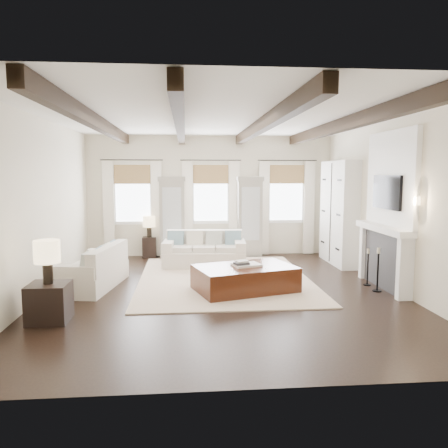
{
  "coord_description": "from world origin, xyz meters",
  "views": [
    {
      "loc": [
        -0.66,
        -7.95,
        2.2
      ],
      "look_at": [
        0.13,
        1.08,
        1.15
      ],
      "focal_mm": 35.0,
      "sensor_mm": 36.0,
      "label": 1
    }
  ],
  "objects": [
    {
      "name": "lamp_front",
      "position": [
        -2.71,
        -1.42,
        1.02
      ],
      "size": [
        0.38,
        0.38,
        0.65
      ],
      "color": "black",
      "rests_on": "side_table_front"
    },
    {
      "name": "sofa_left",
      "position": [
        -2.43,
        0.55,
        0.33
      ],
      "size": [
        1.17,
        2.02,
        0.81
      ],
      "color": "silver",
      "rests_on": "ground"
    },
    {
      "name": "ottoman",
      "position": [
        0.43,
        0.01,
        0.24
      ],
      "size": [
        2.05,
        1.59,
        0.47
      ],
      "primitive_type": "cube",
      "rotation": [
        0.0,
        0.0,
        0.29
      ],
      "color": "black",
      "rests_on": "ground"
    },
    {
      "name": "lamp_back",
      "position": [
        -1.63,
        3.58,
        0.91
      ],
      "size": [
        0.32,
        0.32,
        0.55
      ],
      "color": "black",
      "rests_on": "side_table_back"
    },
    {
      "name": "sofa_back",
      "position": [
        -0.23,
        2.35,
        0.33
      ],
      "size": [
        2.0,
        1.01,
        0.83
      ],
      "color": "silver",
      "rests_on": "ground"
    },
    {
      "name": "area_rug",
      "position": [
        0.12,
        0.99,
        0.01
      ],
      "size": [
        3.5,
        4.46,
        0.02
      ],
      "primitive_type": "cube",
      "color": "beige",
      "rests_on": "ground"
    },
    {
      "name": "side_table_back",
      "position": [
        -1.63,
        3.58,
        0.27
      ],
      "size": [
        0.36,
        0.36,
        0.53
      ],
      "primitive_type": "cube",
      "color": "black",
      "rests_on": "ground"
    },
    {
      "name": "tray",
      "position": [
        0.46,
        0.05,
        0.49
      ],
      "size": [
        0.59,
        0.51,
        0.04
      ],
      "primitive_type": "cube",
      "rotation": [
        0.0,
        0.0,
        0.29
      ],
      "color": "white",
      "rests_on": "ottoman"
    },
    {
      "name": "book_lower",
      "position": [
        0.36,
        -0.01,
        0.53
      ],
      "size": [
        0.31,
        0.27,
        0.04
      ],
      "primitive_type": "cube",
      "rotation": [
        0.0,
        0.0,
        0.29
      ],
      "color": "#262628",
      "rests_on": "tray"
    },
    {
      "name": "book_upper",
      "position": [
        0.37,
        0.01,
        0.57
      ],
      "size": [
        0.26,
        0.23,
        0.03
      ],
      "primitive_type": "cube",
      "rotation": [
        0.0,
        0.0,
        0.29
      ],
      "color": "beige",
      "rests_on": "book_lower"
    },
    {
      "name": "candlestick_far",
      "position": [
        2.9,
        0.21,
        0.3
      ],
      "size": [
        0.15,
        0.15,
        0.73
      ],
      "color": "black",
      "rests_on": "ground"
    },
    {
      "name": "ground",
      "position": [
        0.0,
        0.0,
        0.0
      ],
      "size": [
        7.5,
        7.5,
        0.0
      ],
      "primitive_type": "plane",
      "color": "black",
      "rests_on": "ground"
    },
    {
      "name": "side_table_front",
      "position": [
        -2.71,
        -1.42,
        0.29
      ],
      "size": [
        0.58,
        0.58,
        0.58
      ],
      "primitive_type": "cube",
      "color": "black",
      "rests_on": "ground"
    },
    {
      "name": "room_shell",
      "position": [
        0.75,
        0.9,
        1.89
      ],
      "size": [
        6.54,
        7.54,
        3.22
      ],
      "color": "beige",
      "rests_on": "ground"
    },
    {
      "name": "candlestick_near",
      "position": [
        2.9,
        -0.24,
        0.34
      ],
      "size": [
        0.17,
        0.17,
        0.83
      ],
      "color": "black",
      "rests_on": "ground"
    }
  ]
}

